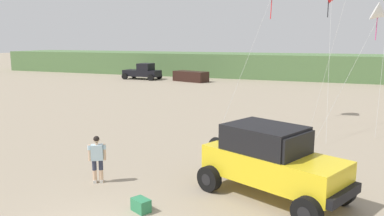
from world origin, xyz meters
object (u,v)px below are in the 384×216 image
at_px(jeep, 271,160).
at_px(kite_pink_ribbon, 381,14).
at_px(person_watching, 97,157).
at_px(distant_sedan, 191,76).
at_px(distant_pickup, 143,72).
at_px(cooler_box, 141,205).

height_order(jeep, kite_pink_ribbon, kite_pink_ribbon).
relative_size(jeep, person_watching, 3.00).
bearing_deg(person_watching, distant_sedan, 106.16).
xyz_separation_m(distant_sedan, kite_pink_ribbon, (18.48, -17.76, 5.71)).
xyz_separation_m(jeep, distant_pickup, (-21.34, 30.59, -0.26)).
bearing_deg(distant_pickup, jeep, -55.10).
bearing_deg(jeep, cooler_box, -143.28).
distance_m(jeep, distant_sedan, 33.91).
bearing_deg(jeep, distant_sedan, 116.06).
height_order(cooler_box, distant_pickup, distant_pickup).
height_order(distant_pickup, distant_sedan, distant_pickup).
bearing_deg(person_watching, cooler_box, -30.33).
distance_m(person_watching, kite_pink_ribbon, 17.43).
height_order(distant_sedan, kite_pink_ribbon, kite_pink_ribbon).
distance_m(distant_pickup, distant_sedan, 6.45).
xyz_separation_m(distant_pickup, kite_pink_ribbon, (24.93, -17.89, 5.38)).
xyz_separation_m(jeep, cooler_box, (-3.28, -2.45, -1.01)).
bearing_deg(distant_sedan, cooler_box, -53.46).
distance_m(jeep, kite_pink_ribbon, 14.15).
height_order(jeep, cooler_box, jeep).
relative_size(cooler_box, distant_sedan, 0.13).
distance_m(cooler_box, distant_pickup, 37.66).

